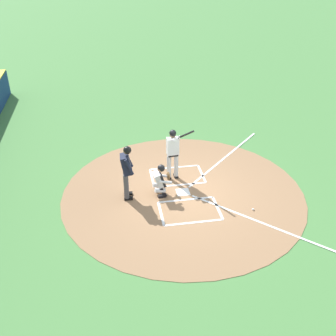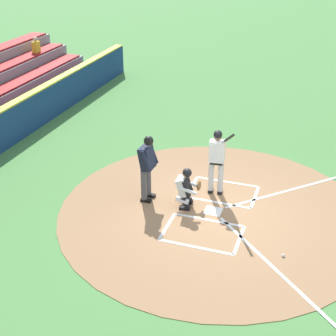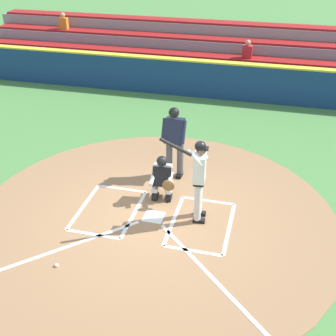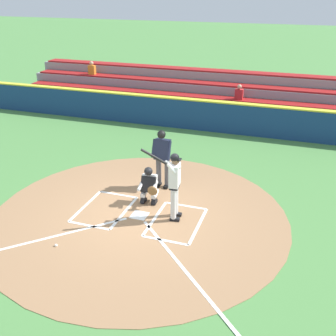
{
  "view_description": "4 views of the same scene",
  "coord_description": "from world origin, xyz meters",
  "px_view_note": "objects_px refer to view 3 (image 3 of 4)",
  "views": [
    {
      "loc": [
        10.77,
        -2.31,
        7.42
      ],
      "look_at": [
        0.11,
        -0.52,
        1.06
      ],
      "focal_mm": 42.47,
      "sensor_mm": 36.0,
      "label": 1
    },
    {
      "loc": [
        10.63,
        2.42,
        6.85
      ],
      "look_at": [
        -0.14,
        -1.29,
        0.99
      ],
      "focal_mm": 52.72,
      "sensor_mm": 36.0,
      "label": 2
    },
    {
      "loc": [
        -2.25,
        7.63,
        5.82
      ],
      "look_at": [
        -0.17,
        -0.6,
        0.93
      ],
      "focal_mm": 47.99,
      "sensor_mm": 36.0,
      "label": 3
    },
    {
      "loc": [
        -3.79,
        8.74,
        5.74
      ],
      "look_at": [
        -0.53,
        -0.86,
        1.13
      ],
      "focal_mm": 43.46,
      "sensor_mm": 36.0,
      "label": 4
    }
  ],
  "objects_px": {
    "batter": "(199,175)",
    "plate_umpire": "(174,137)",
    "baseball": "(56,265)",
    "catcher": "(163,177)"
  },
  "relations": [
    {
      "from": "batter",
      "to": "plate_umpire",
      "type": "distance_m",
      "value": 1.88
    },
    {
      "from": "plate_umpire",
      "to": "baseball",
      "type": "bearing_deg",
      "value": 70.14
    },
    {
      "from": "catcher",
      "to": "baseball",
      "type": "xyz_separation_m",
      "value": [
        1.35,
        2.7,
        -0.55
      ]
    },
    {
      "from": "plate_umpire",
      "to": "baseball",
      "type": "xyz_separation_m",
      "value": [
        1.37,
        3.78,
        -1.04
      ]
    },
    {
      "from": "plate_umpire",
      "to": "baseball",
      "type": "height_order",
      "value": "plate_umpire"
    },
    {
      "from": "catcher",
      "to": "baseball",
      "type": "relative_size",
      "value": 15.27
    },
    {
      "from": "batter",
      "to": "baseball",
      "type": "height_order",
      "value": "batter"
    },
    {
      "from": "batter",
      "to": "plate_umpire",
      "type": "relative_size",
      "value": 1.14
    },
    {
      "from": "catcher",
      "to": "baseball",
      "type": "distance_m",
      "value": 3.07
    },
    {
      "from": "plate_umpire",
      "to": "batter",
      "type": "bearing_deg",
      "value": 118.86
    }
  ]
}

